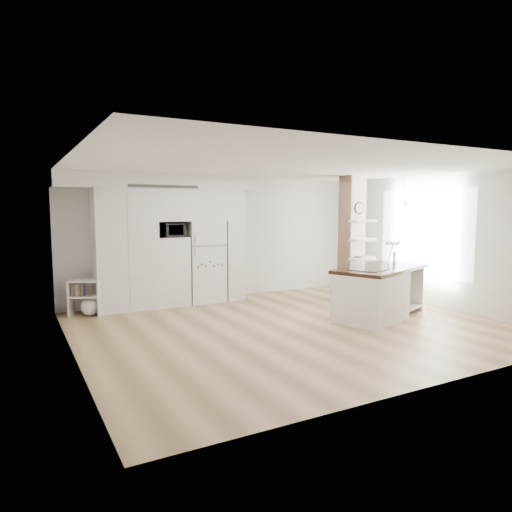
% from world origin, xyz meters
% --- Properties ---
extents(floor, '(7.00, 6.00, 0.01)m').
position_xyz_m(floor, '(0.00, 0.00, 0.00)').
color(floor, tan).
rests_on(floor, ground).
extents(room, '(7.04, 6.04, 2.72)m').
position_xyz_m(room, '(0.00, 0.00, 1.86)').
color(room, white).
rests_on(room, ground).
extents(cabinet_wall, '(4.00, 0.71, 2.70)m').
position_xyz_m(cabinet_wall, '(-1.45, 2.67, 1.51)').
color(cabinet_wall, white).
rests_on(cabinet_wall, floor).
extents(refrigerator, '(0.78, 0.69, 1.75)m').
position_xyz_m(refrigerator, '(-0.53, 2.68, 0.88)').
color(refrigerator, white).
rests_on(refrigerator, floor).
extents(column, '(0.69, 0.90, 2.70)m').
position_xyz_m(column, '(2.38, 1.13, 1.35)').
color(column, silver).
rests_on(column, floor).
extents(window, '(0.00, 2.40, 2.40)m').
position_xyz_m(window, '(3.48, 0.30, 1.50)').
color(window, white).
rests_on(window, room).
extents(pendant_light, '(0.12, 0.12, 0.10)m').
position_xyz_m(pendant_light, '(1.70, 0.15, 2.12)').
color(pendant_light, white).
rests_on(pendant_light, room).
extents(kitchen_island, '(2.29, 1.66, 1.50)m').
position_xyz_m(kitchen_island, '(1.60, -0.28, 0.49)').
color(kitchen_island, white).
rests_on(kitchen_island, floor).
extents(bookshelf, '(0.66, 0.54, 0.68)m').
position_xyz_m(bookshelf, '(-2.98, 2.49, 0.30)').
color(bookshelf, white).
rests_on(bookshelf, floor).
extents(floor_plant_a, '(0.28, 0.23, 0.46)m').
position_xyz_m(floor_plant_a, '(1.81, 0.11, 0.23)').
color(floor_plant_a, '#487B31').
rests_on(floor_plant_a, floor).
extents(floor_plant_b, '(0.28, 0.28, 0.45)m').
position_xyz_m(floor_plant_b, '(3.00, 1.67, 0.23)').
color(floor_plant_b, '#487B31').
rests_on(floor_plant_b, floor).
extents(microwave, '(0.54, 0.37, 0.30)m').
position_xyz_m(microwave, '(-1.27, 2.62, 1.57)').
color(microwave, '#2D2D2D').
rests_on(microwave, cabinet_wall).
extents(shelf_plant, '(0.27, 0.23, 0.30)m').
position_xyz_m(shelf_plant, '(2.63, 1.30, 1.52)').
color(shelf_plant, '#487B31').
rests_on(shelf_plant, column).
extents(decor_bowl, '(0.22, 0.22, 0.05)m').
position_xyz_m(decor_bowl, '(2.30, 0.90, 1.00)').
color(decor_bowl, white).
rests_on(decor_bowl, column).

